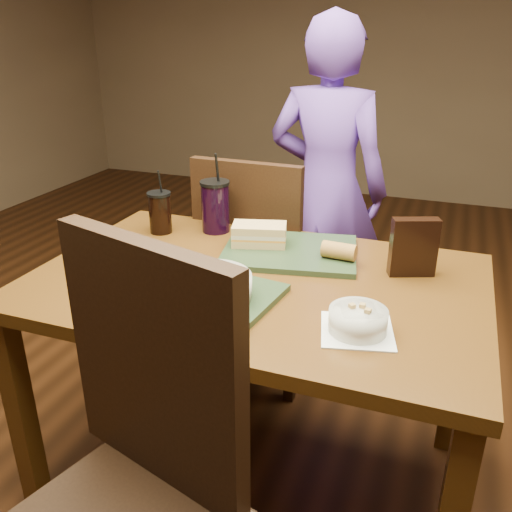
# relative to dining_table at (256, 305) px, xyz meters

# --- Properties ---
(ground) EXTENTS (6.00, 6.00, 0.00)m
(ground) POSITION_rel_dining_table_xyz_m (0.00, 0.00, -0.66)
(ground) COLOR #381C0B
(ground) RESTS_ON ground
(dining_table) EXTENTS (1.30, 0.85, 0.75)m
(dining_table) POSITION_rel_dining_table_xyz_m (0.00, 0.00, 0.00)
(dining_table) COLOR #503010
(dining_table) RESTS_ON ground
(chair_near) EXTENTS (0.57, 0.58, 1.07)m
(chair_near) POSITION_rel_dining_table_xyz_m (-0.02, -0.66, -0.07)
(chair_near) COLOR black
(chair_near) RESTS_ON ground
(chair_far) EXTENTS (0.44, 0.44, 0.98)m
(chair_far) POSITION_rel_dining_table_xyz_m (-0.20, 0.52, -0.11)
(chair_far) COLOR black
(chair_far) RESTS_ON ground
(diner) EXTENTS (0.57, 0.40, 1.49)m
(diner) POSITION_rel_dining_table_xyz_m (-0.02, 0.98, 0.09)
(diner) COLOR #643BA4
(diner) RESTS_ON ground
(tray_near) EXTENTS (0.46, 0.37, 0.02)m
(tray_near) POSITION_rel_dining_table_xyz_m (-0.11, -0.17, 0.10)
(tray_near) COLOR #24361F
(tray_near) RESTS_ON dining_table
(tray_far) EXTENTS (0.47, 0.39, 0.02)m
(tray_far) POSITION_rel_dining_table_xyz_m (0.04, 0.21, 0.10)
(tray_far) COLOR #24361F
(tray_far) RESTS_ON dining_table
(salad_bowl) EXTENTS (0.22, 0.22, 0.07)m
(salad_bowl) POSITION_rel_dining_table_xyz_m (-0.06, -0.19, 0.15)
(salad_bowl) COLOR silver
(salad_bowl) RESTS_ON tray_near
(soup_bowl) EXTENTS (0.21, 0.21, 0.07)m
(soup_bowl) POSITION_rel_dining_table_xyz_m (0.33, -0.20, 0.12)
(soup_bowl) COLOR white
(soup_bowl) RESTS_ON dining_table
(sandwich_near) EXTENTS (0.12, 0.09, 0.05)m
(sandwich_near) POSITION_rel_dining_table_xyz_m (-0.26, -0.11, 0.13)
(sandwich_near) COLOR #593819
(sandwich_near) RESTS_ON tray_near
(sandwich_far) EXTENTS (0.19, 0.14, 0.07)m
(sandwich_far) POSITION_rel_dining_table_xyz_m (-0.07, 0.21, 0.14)
(sandwich_far) COLOR tan
(sandwich_far) RESTS_ON tray_far
(baguette_near) EXTENTS (0.13, 0.11, 0.06)m
(baguette_near) POSITION_rel_dining_table_xyz_m (0.03, -0.32, 0.14)
(baguette_near) COLOR #AD7533
(baguette_near) RESTS_ON tray_near
(baguette_far) EXTENTS (0.11, 0.06, 0.05)m
(baguette_far) POSITION_rel_dining_table_xyz_m (0.20, 0.18, 0.13)
(baguette_far) COLOR #AD7533
(baguette_far) RESTS_ON tray_far
(cup_cola) EXTENTS (0.08, 0.08, 0.23)m
(cup_cola) POSITION_rel_dining_table_xyz_m (-0.45, 0.24, 0.16)
(cup_cola) COLOR black
(cup_cola) RESTS_ON dining_table
(cup_berry) EXTENTS (0.10, 0.10, 0.28)m
(cup_berry) POSITION_rel_dining_table_xyz_m (-0.27, 0.32, 0.18)
(cup_berry) COLOR black
(cup_berry) RESTS_ON dining_table
(chip_bag) EXTENTS (0.14, 0.09, 0.17)m
(chip_bag) POSITION_rel_dining_table_xyz_m (0.42, 0.18, 0.18)
(chip_bag) COLOR black
(chip_bag) RESTS_ON dining_table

